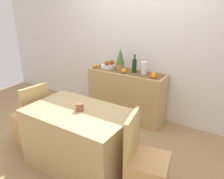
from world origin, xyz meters
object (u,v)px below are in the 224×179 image
(coffee_cup, at_px, (80,107))
(chair_near_window, at_px, (32,126))
(ceramic_vase, at_px, (144,68))
(chair_by_corner, at_px, (146,173))
(fruit_bowl, at_px, (108,66))
(wine_bottle, at_px, (134,66))
(dining_table, at_px, (80,138))
(potted_plant, at_px, (120,59))
(sideboard_console, at_px, (126,95))

(coffee_cup, relative_size, chair_near_window, 0.10)
(ceramic_vase, height_order, chair_by_corner, ceramic_vase)
(chair_near_window, xyz_separation_m, chair_by_corner, (1.74, -0.00, 0.00))
(fruit_bowl, relative_size, ceramic_vase, 1.19)
(wine_bottle, relative_size, dining_table, 0.25)
(potted_plant, distance_m, chair_near_window, 1.70)
(ceramic_vase, relative_size, chair_by_corner, 0.22)
(sideboard_console, bearing_deg, fruit_bowl, 180.00)
(ceramic_vase, xyz_separation_m, coffee_cup, (-0.15, -1.38, -0.15))
(sideboard_console, xyz_separation_m, wine_bottle, (0.13, 0.00, 0.53))
(sideboard_console, height_order, ceramic_vase, ceramic_vase)
(chair_by_corner, bearing_deg, dining_table, 179.80)
(ceramic_vase, relative_size, chair_near_window, 0.22)
(fruit_bowl, relative_size, dining_table, 0.20)
(coffee_cup, relative_size, chair_by_corner, 0.10)
(dining_table, relative_size, coffee_cup, 13.63)
(chair_near_window, bearing_deg, chair_by_corner, -0.03)
(chair_by_corner, bearing_deg, ceramic_vase, 116.77)
(ceramic_vase, bearing_deg, dining_table, -96.76)
(wine_bottle, bearing_deg, sideboard_console, -180.00)
(fruit_bowl, bearing_deg, chair_by_corner, -45.36)
(potted_plant, relative_size, dining_table, 0.30)
(coffee_cup, bearing_deg, dining_table, -141.67)
(wine_bottle, height_order, chair_near_window, wine_bottle)
(chair_by_corner, bearing_deg, fruit_bowl, 134.64)
(chair_near_window, bearing_deg, wine_bottle, 58.15)
(wine_bottle, xyz_separation_m, coffee_cup, (0.02, -1.38, -0.16))
(coffee_cup, bearing_deg, chair_near_window, -178.96)
(wine_bottle, distance_m, coffee_cup, 1.39)
(ceramic_vase, bearing_deg, wine_bottle, 180.00)
(fruit_bowl, xyz_separation_m, wine_bottle, (0.51, 0.00, 0.08))
(sideboard_console, distance_m, coffee_cup, 1.44)
(dining_table, bearing_deg, potted_plant, 100.70)
(dining_table, bearing_deg, coffee_cup, 38.33)
(potted_plant, height_order, coffee_cup, potted_plant)
(sideboard_console, relative_size, dining_table, 1.08)
(chair_by_corner, bearing_deg, potted_plant, 129.05)
(coffee_cup, bearing_deg, chair_by_corner, -1.14)
(ceramic_vase, distance_m, coffee_cup, 1.40)
(fruit_bowl, bearing_deg, dining_table, -69.91)
(coffee_cup, bearing_deg, ceramic_vase, 83.89)
(dining_table, xyz_separation_m, chair_by_corner, (0.87, -0.00, -0.10))
(ceramic_vase, distance_m, chair_by_corner, 1.70)
(wine_bottle, relative_size, potted_plant, 0.81)
(coffee_cup, bearing_deg, sideboard_console, 96.37)
(wine_bottle, xyz_separation_m, chair_near_window, (-0.87, -1.40, -0.68))
(wine_bottle, bearing_deg, chair_by_corner, -58.02)
(fruit_bowl, height_order, wine_bottle, wine_bottle)
(fruit_bowl, bearing_deg, potted_plant, 0.00)
(fruit_bowl, relative_size, chair_by_corner, 0.27)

